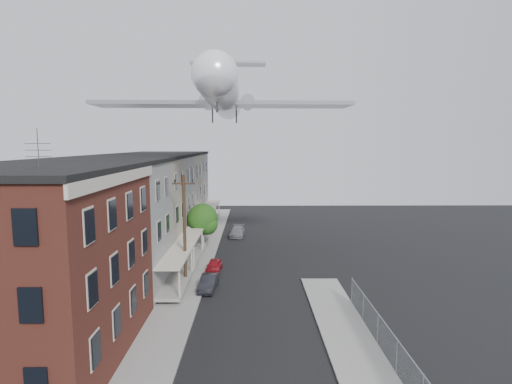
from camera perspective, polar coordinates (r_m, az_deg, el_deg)
sidewalk_left at (r=39.57m, az=-8.42°, el=-9.89°), size 3.00×62.00×0.12m
sidewalk_right at (r=23.29m, az=14.71°, el=-22.59°), size 3.00×26.00×0.12m
curb_left at (r=39.40m, az=-6.30°, el=-9.92°), size 0.15×62.00×0.14m
curb_right at (r=22.98m, az=10.92°, el=-22.89°), size 0.15×26.00×0.14m
corner_building at (r=24.51m, az=-29.81°, el=-8.87°), size 10.31×12.30×12.15m
row_house_a at (r=32.88m, az=-21.67°, el=-4.66°), size 11.98×7.00×10.30m
row_house_b at (r=39.37m, az=-18.01°, el=-2.67°), size 11.98×7.00×10.30m
row_house_c at (r=46.02m, az=-15.41°, el=-1.24°), size 11.98×7.00×10.30m
row_house_d at (r=52.75m, az=-13.48°, el=-0.17°), size 11.98×7.00×10.30m
row_house_e at (r=59.55m, az=-11.98°, el=0.66°), size 11.98×7.00×10.30m
chainlink_fence at (r=22.43m, az=19.48°, el=-21.26°), size 0.06×18.06×1.90m
utility_pole at (r=32.70m, az=-10.17°, el=-5.15°), size 1.80×0.26×9.00m
street_tree at (r=42.52m, az=-7.47°, el=-3.99°), size 3.22×3.20×5.20m
car_near at (r=36.71m, az=-6.01°, el=-10.43°), size 1.41×3.19×1.07m
car_mid at (r=32.45m, az=-6.79°, el=-12.72°), size 1.44×3.55×1.15m
car_far at (r=49.91m, az=-2.70°, el=-5.66°), size 1.96×4.23×1.20m
airplane at (r=41.70m, az=-4.58°, el=13.54°), size 24.61×28.10×8.18m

